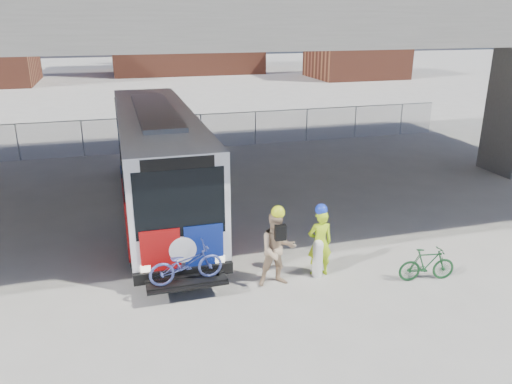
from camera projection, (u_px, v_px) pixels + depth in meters
name	position (u px, v px, depth m)	size (l,w,h in m)	color
ground	(237.00, 242.00, 15.65)	(160.00, 160.00, 0.00)	#9E9991
bus	(157.00, 152.00, 17.77)	(2.67, 12.97, 3.69)	silver
overpass	(207.00, 21.00, 17.10)	(40.00, 16.00, 7.95)	#605E59
chainlink_fence	(182.00, 123.00, 26.06)	(30.00, 0.06, 30.00)	gray
brick_buildings	(148.00, 28.00, 57.92)	(54.00, 22.00, 12.00)	brown
bollard	(318.00, 257.00, 13.39)	(0.28, 0.28, 1.08)	silver
cyclist_hivis	(320.00, 241.00, 13.35)	(0.70, 0.47, 2.06)	#C0F019
cyclist_tan	(278.00, 248.00, 12.82)	(1.01, 0.81, 2.21)	tan
bike_parked	(427.00, 264.00, 13.22)	(0.44, 1.54, 0.93)	#154420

